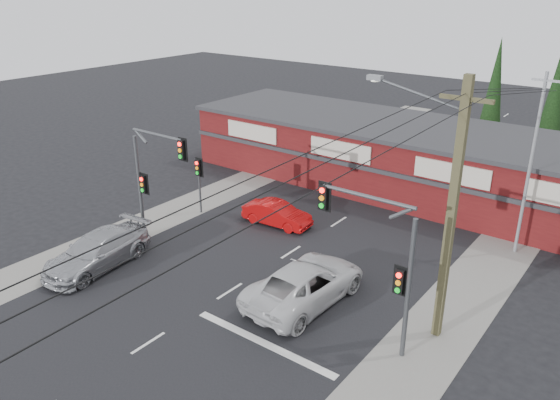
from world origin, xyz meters
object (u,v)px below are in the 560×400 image
Objects in this scene: red_sedan at (277,214)px; utility_pole at (449,206)px; white_suv at (305,283)px; shop_building at (384,152)px; silver_suv at (97,251)px.

red_sedan is 12.71m from utility_pole.
red_sedan is at bearing -41.24° from white_suv.
white_suv is 15.68m from shop_building.
white_suv reaches higher than silver_suv.
white_suv is at bearing -168.34° from utility_pole.
shop_building is (5.54, 18.59, 1.32)m from silver_suv.
utility_pole is at bearing 11.19° from silver_suv.
red_sedan is (3.94, 8.95, -0.16)m from silver_suv.
red_sedan is at bearing 158.29° from utility_pole.
utility_pole reaches higher than red_sedan.
utility_pole is (5.30, 1.09, 4.55)m from white_suv.
utility_pole is at bearing -56.24° from shop_building.
white_suv is at bearing 14.09° from silver_suv.
white_suv is at bearing -74.94° from shop_building.
silver_suv is 19.44m from shop_building.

